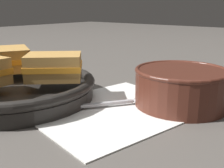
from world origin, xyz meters
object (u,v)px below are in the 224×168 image
Objects in this scene: skillet at (15,89)px; sandwich_near_right at (10,59)px; spoon at (134,101)px; sandwich_near_left at (54,67)px; soup_bowl at (181,85)px.

skillet is 0.09m from sandwich_near_right.
sandwich_near_left is at bearing 153.55° from spoon.
soup_bowl reaches higher than spoon.
soup_bowl reaches higher than skillet.
soup_bowl is 0.44× the size of skillet.
spoon is 0.37× the size of skillet.
sandwich_near_left reaches higher than soup_bowl.
soup_bowl is 0.31m from skillet.
sandwich_near_left is (-0.07, 0.13, 0.06)m from spoon.
soup_bowl is at bearing -57.76° from sandwich_near_left.
soup_bowl is 0.35m from sandwich_near_right.
sandwich_near_right is at bearing 111.70° from soup_bowl.
spoon is 0.16m from sandwich_near_left.
skillet is 0.09m from sandwich_near_left.
skillet is at bearing 123.72° from sandwich_near_left.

